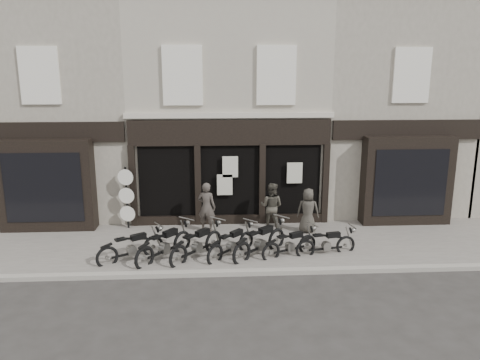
{
  "coord_description": "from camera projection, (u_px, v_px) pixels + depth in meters",
  "views": [
    {
      "loc": [
        -0.56,
        -13.35,
        5.6
      ],
      "look_at": [
        0.28,
        1.6,
        2.05
      ],
      "focal_mm": 35.0,
      "sensor_mm": 36.0,
      "label": 1
    }
  ],
  "objects": [
    {
      "name": "motorcycle_0",
      "position": [
        132.0,
        249.0,
        13.84
      ],
      "size": [
        1.89,
        1.38,
        1.02
      ],
      "rotation": [
        0.0,
        0.0,
        0.57
      ],
      "color": "black",
      "rests_on": "ground"
    },
    {
      "name": "pavement",
      "position": [
        233.0,
        245.0,
        15.15
      ],
      "size": [
        30.0,
        4.2,
        0.12
      ],
      "primitive_type": "cube",
      "color": "#655F59",
      "rests_on": "ground_plane"
    },
    {
      "name": "motorcycle_5",
      "position": [
        290.0,
        246.0,
        14.18
      ],
      "size": [
        1.82,
        1.11,
        0.94
      ],
      "rotation": [
        0.0,
        0.0,
        0.46
      ],
      "color": "black",
      "rests_on": "ground"
    },
    {
      "name": "man_centre",
      "position": [
        271.0,
        206.0,
        16.26
      ],
      "size": [
        1.0,
        0.91,
        1.68
      ],
      "primitive_type": "imported",
      "rotation": [
        0.0,
        0.0,
        2.72
      ],
      "color": "#3F3C33",
      "rests_on": "pavement"
    },
    {
      "name": "motorcycle_6",
      "position": [
        326.0,
        245.0,
        14.25
      ],
      "size": [
        1.93,
        0.67,
        0.93
      ],
      "rotation": [
        0.0,
        0.0,
        0.2
      ],
      "color": "black",
      "rests_on": "ground"
    },
    {
      "name": "man_right",
      "position": [
        308.0,
        211.0,
        16.0
      ],
      "size": [
        0.85,
        0.66,
        1.55
      ],
      "primitive_type": "imported",
      "rotation": [
        0.0,
        0.0,
        2.9
      ],
      "color": "#393630",
      "rests_on": "pavement"
    },
    {
      "name": "neighbour_left",
      "position": [
        69.0,
        109.0,
        18.74
      ],
      "size": [
        5.6,
        6.73,
        8.34
      ],
      "color": "#A29989",
      "rests_on": "ground"
    },
    {
      "name": "ground_plane",
      "position": [
        234.0,
        257.0,
        14.29
      ],
      "size": [
        90.0,
        90.0,
        0.0
      ],
      "primitive_type": "plane",
      "color": "#2D2B28",
      "rests_on": "ground"
    },
    {
      "name": "motorcycle_3",
      "position": [
        232.0,
        246.0,
        14.15
      ],
      "size": [
        1.61,
        1.68,
        1.0
      ],
      "rotation": [
        0.0,
        0.0,
        0.82
      ],
      "color": "black",
      "rests_on": "ground"
    },
    {
      "name": "kerb",
      "position": [
        236.0,
        273.0,
        13.06
      ],
      "size": [
        30.0,
        0.25,
        0.13
      ],
      "primitive_type": "cube",
      "color": "gray",
      "rests_on": "ground_plane"
    },
    {
      "name": "man_left",
      "position": [
        207.0,
        207.0,
        16.07
      ],
      "size": [
        0.74,
        0.6,
        1.74
      ],
      "primitive_type": "imported",
      "rotation": [
        0.0,
        0.0,
        2.8
      ],
      "color": "#423B36",
      "rests_on": "pavement"
    },
    {
      "name": "central_building",
      "position": [
        227.0,
        107.0,
        19.13
      ],
      "size": [
        7.3,
        6.22,
        8.34
      ],
      "color": "#A8A290",
      "rests_on": "ground"
    },
    {
      "name": "motorcycle_4",
      "position": [
        260.0,
        244.0,
        14.18
      ],
      "size": [
        1.87,
        1.78,
        1.11
      ],
      "rotation": [
        0.0,
        0.0,
        0.75
      ],
      "color": "black",
      "rests_on": "ground"
    },
    {
      "name": "motorcycle_1",
      "position": [
        165.0,
        247.0,
        13.93
      ],
      "size": [
        1.66,
        1.92,
        1.1
      ],
      "rotation": [
        0.0,
        0.0,
        0.89
      ],
      "color": "black",
      "rests_on": "ground"
    },
    {
      "name": "motorcycle_2",
      "position": [
        197.0,
        246.0,
        14.0
      ],
      "size": [
        1.67,
        1.87,
        1.08
      ],
      "rotation": [
        0.0,
        0.0,
        0.86
      ],
      "color": "black",
      "rests_on": "ground"
    },
    {
      "name": "neighbour_right",
      "position": [
        380.0,
        108.0,
        19.44
      ],
      "size": [
        5.6,
        6.73,
        8.34
      ],
      "color": "#A29989",
      "rests_on": "ground"
    },
    {
      "name": "advert_sign_post",
      "position": [
        127.0,
        200.0,
        16.35
      ],
      "size": [
        0.56,
        0.36,
        2.33
      ],
      "rotation": [
        0.0,
        0.0,
        -0.2
      ],
      "color": "black",
      "rests_on": "ground"
    }
  ]
}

